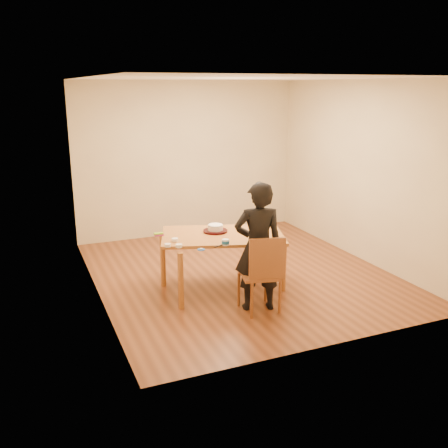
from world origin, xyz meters
name	(u,v)px	position (x,y,z in m)	size (l,w,h in m)	color
room_shell	(231,177)	(0.00, 0.34, 1.35)	(4.00, 4.50, 2.70)	#5A2E16
dining_table	(223,236)	(-0.45, -0.41, 0.73)	(1.56, 0.92, 0.04)	brown
dining_chair	(259,274)	(-0.30, -1.19, 0.45)	(0.43, 0.43, 0.04)	brown
cake_plate	(215,231)	(-0.49, -0.27, 0.76)	(0.32, 0.32, 0.02)	red
cake	(215,228)	(-0.49, -0.27, 0.81)	(0.20, 0.20, 0.06)	white
frosting_dome	(215,224)	(-0.49, -0.27, 0.85)	(0.20, 0.20, 0.03)	white
frosting_tub	(226,242)	(-0.59, -0.85, 0.79)	(0.08, 0.08, 0.07)	white
frosting_lid	(201,250)	(-0.92, -0.90, 0.75)	(0.09, 0.09, 0.01)	#18479F
frosting_dollop	(201,248)	(-0.92, -0.90, 0.77)	(0.04, 0.04, 0.02)	white
ramekin_green	(179,246)	(-1.13, -0.71, 0.77)	(0.08, 0.08, 0.04)	white
ramekin_yellow	(175,240)	(-1.11, -0.46, 0.77)	(0.08, 0.08, 0.04)	white
ramekin_multi	(168,245)	(-1.25, -0.63, 0.77)	(0.08, 0.08, 0.04)	white
candy_box_pink	(159,235)	(-1.22, -0.15, 0.76)	(0.12, 0.06, 0.02)	#C52E69
candy_box_green	(159,234)	(-1.22, -0.15, 0.78)	(0.12, 0.06, 0.02)	green
spatula	(219,246)	(-0.67, -0.85, 0.75)	(0.16, 0.01, 0.01)	black
person	(258,247)	(-0.30, -1.14, 0.78)	(0.57, 0.37, 1.56)	black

